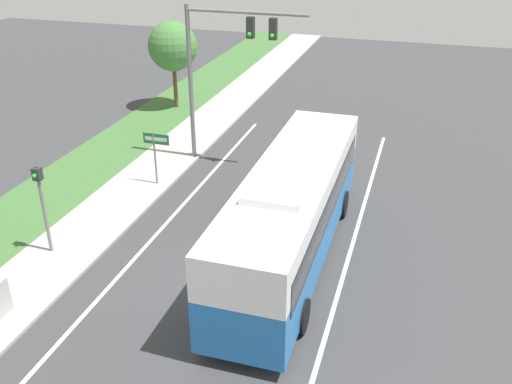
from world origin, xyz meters
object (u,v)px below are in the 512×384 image
object	(u,v)px
signal_gantry	(221,56)
bus	(292,208)
street_sign	(156,149)
pedestrian_signal	(42,197)

from	to	relation	value
signal_gantry	bus	bearing A→B (deg)	-54.88
bus	street_sign	xyz separation A→B (m)	(-7.00, 3.95, -0.25)
street_sign	pedestrian_signal	bearing A→B (deg)	-101.30
bus	signal_gantry	distance (m)	9.46
pedestrian_signal	signal_gantry	bearing A→B (deg)	71.99
signal_gantry	pedestrian_signal	size ratio (longest dim) A/B	2.19
signal_gantry	street_sign	distance (m)	5.11
signal_gantry	pedestrian_signal	xyz separation A→B (m)	(-3.09, -9.50, -2.88)
signal_gantry	street_sign	bearing A→B (deg)	-118.97
bus	signal_gantry	xyz separation A→B (m)	(-5.14, 7.31, 3.11)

